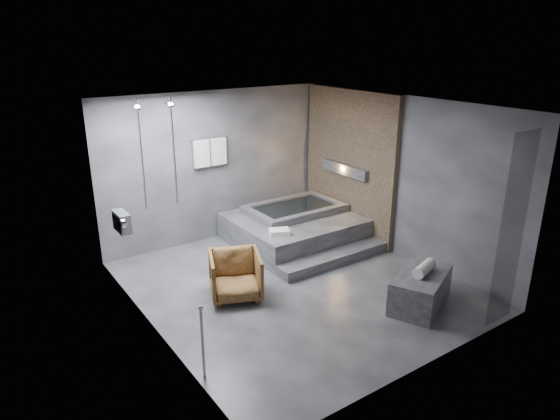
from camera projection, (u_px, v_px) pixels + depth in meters
room at (307, 172)px, 7.67m from camera, size 5.00×5.04×2.82m
tub_deck at (294, 229)px, 9.45m from camera, size 2.20×2.00×0.50m
tub_step at (334, 258)px, 8.58m from camera, size 2.20×0.36×0.18m
concrete_bench at (420, 289)px, 7.20m from camera, size 1.28×1.03×0.51m
driftwood_chair at (236, 276)px, 7.41m from camera, size 0.98×0.99×0.69m
rolled_towel at (424, 268)px, 7.08m from camera, size 0.49×0.29×0.17m
deck_towel at (279, 232)px, 8.51m from camera, size 0.40×0.36×0.09m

